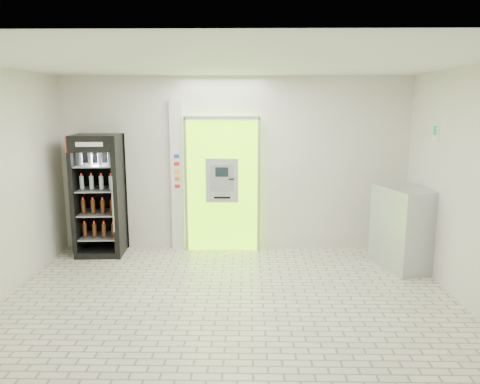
{
  "coord_description": "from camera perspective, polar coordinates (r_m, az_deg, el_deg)",
  "views": [
    {
      "loc": [
        0.24,
        -5.53,
        2.55
      ],
      "look_at": [
        0.12,
        1.2,
        1.26
      ],
      "focal_mm": 35.0,
      "sensor_mm": 36.0,
      "label": 1
    }
  ],
  "objects": [
    {
      "name": "beverage_cooler",
      "position": [
        8.24,
        -16.75,
        -0.63
      ],
      "size": [
        0.81,
        0.75,
        2.04
      ],
      "rotation": [
        0.0,
        0.0,
        0.07
      ],
      "color": "black",
      "rests_on": "ground"
    },
    {
      "name": "room_shell",
      "position": [
        5.58,
        -1.48,
        3.56
      ],
      "size": [
        6.0,
        6.0,
        6.0
      ],
      "color": "silver",
      "rests_on": "ground"
    },
    {
      "name": "exit_sign",
      "position": [
        7.47,
        22.74,
        6.73
      ],
      "size": [
        0.02,
        0.22,
        0.26
      ],
      "color": "white",
      "rests_on": "room_shell"
    },
    {
      "name": "steel_cabinet",
      "position": [
        7.71,
        19.39,
        -4.15
      ],
      "size": [
        0.9,
        1.1,
        1.27
      ],
      "rotation": [
        0.0,
        0.0,
        0.3
      ],
      "color": "#B1B4BA",
      "rests_on": "ground"
    },
    {
      "name": "ground",
      "position": [
        6.09,
        -1.4,
        -13.89
      ],
      "size": [
        6.0,
        6.0,
        0.0
      ],
      "primitive_type": "plane",
      "color": "beige",
      "rests_on": "ground"
    },
    {
      "name": "atm_assembly",
      "position": [
        8.07,
        -2.15,
        1.0
      ],
      "size": [
        1.3,
        0.24,
        2.33
      ],
      "color": "#8CFF06",
      "rests_on": "ground"
    },
    {
      "name": "pillar",
      "position": [
        8.17,
        -7.62,
        1.95
      ],
      "size": [
        0.22,
        0.11,
        2.6
      ],
      "color": "silver",
      "rests_on": "ground"
    }
  ]
}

